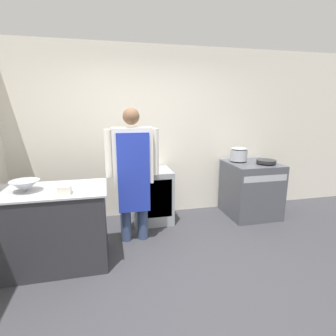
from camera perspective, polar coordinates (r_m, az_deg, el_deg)
ground_plane at (r=2.96m, az=1.91°, el=-23.34°), size 14.00×14.00×0.00m
wall_back at (r=4.27m, az=-4.61°, el=7.47°), size 8.00×0.05×2.70m
prep_counter at (r=3.28m, az=-25.14°, el=-11.77°), size 1.37×0.71×0.89m
stove at (r=4.56m, az=17.52°, el=-4.37°), size 0.78×0.79×0.91m
fridge_unit at (r=4.13m, az=-3.54°, el=-6.02°), size 0.60×0.59×0.82m
person_cook at (r=3.39m, az=-7.68°, el=0.18°), size 0.68×0.24×1.76m
mixing_bowl at (r=3.13m, az=-28.71°, el=-3.48°), size 0.30×0.30×0.12m
plastic_tub at (r=2.89m, az=-21.58°, el=-4.40°), size 0.12×0.12×0.09m
stock_pot at (r=4.46m, az=15.16°, el=3.00°), size 0.27×0.27×0.22m
saute_pan at (r=4.41m, az=20.59°, el=1.36°), size 0.30×0.30×0.05m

